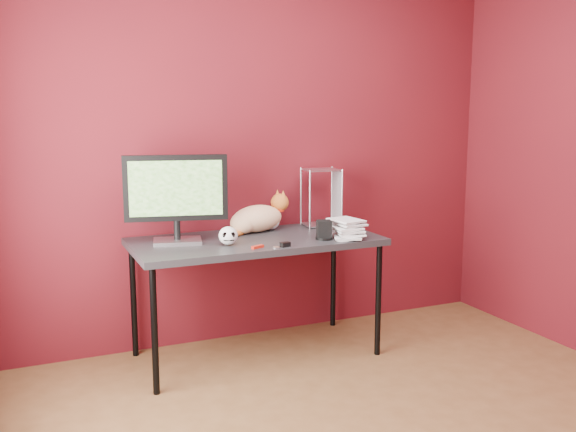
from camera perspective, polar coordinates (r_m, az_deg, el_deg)
name	(u,v)px	position (r m, az deg, el deg)	size (l,w,h in m)	color
room	(408,131)	(2.69, 10.65, 7.41)	(3.52, 3.52, 2.61)	brown
desk	(256,246)	(3.94, -2.89, -2.72)	(1.50, 0.70, 0.75)	black
monitor	(176,194)	(3.80, -9.92, 1.92)	(0.59, 0.25, 0.52)	silver
cat	(258,218)	(4.12, -2.71, -0.18)	(0.51, 0.32, 0.26)	orange
skull_mug	(228,236)	(3.74, -5.33, -1.75)	(0.11, 0.12, 0.11)	silver
speaker	(324,231)	(3.89, 3.22, -1.30)	(0.10, 0.10, 0.12)	black
book_stack	(336,133)	(3.86, 4.29, 7.34)	(0.23, 0.26, 1.28)	beige
wire_rack	(321,197)	(4.30, 2.97, 1.67)	(0.24, 0.21, 0.39)	silver
pocket_knife	(258,247)	(3.65, -2.71, -2.75)	(0.08, 0.02, 0.02)	#AC190D
black_gadget	(285,244)	(3.69, -0.25, -2.54)	(0.06, 0.03, 0.03)	black
washer	(276,247)	(3.67, -1.07, -2.80)	(0.04, 0.04, 0.00)	silver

